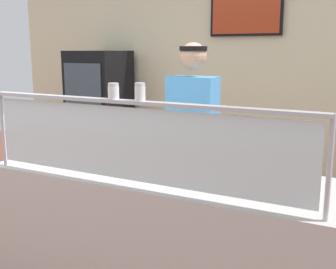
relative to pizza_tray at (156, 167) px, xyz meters
name	(u,v)px	position (x,y,z in m)	size (l,w,h in m)	color
ground_plane	(199,267)	(0.06, 0.58, -0.97)	(12.00, 12.00, 0.00)	brown
shop_rear_unit	(262,82)	(0.06, 2.26, 0.39)	(6.62, 0.13, 2.70)	beige
serving_counter	(162,243)	(0.06, -0.03, -0.49)	(2.22, 0.77, 0.95)	#BCB7B2
sneeze_guard	(134,134)	(0.06, -0.36, 0.29)	(2.04, 0.06, 0.49)	#B2B5BC
pizza_tray	(156,167)	(0.00, 0.00, 0.00)	(0.49, 0.49, 0.04)	#9EA0A8
pizza_server	(155,165)	(0.01, -0.02, 0.02)	(0.07, 0.28, 0.01)	#ADAFB7
parmesan_shaker	(114,92)	(-0.07, -0.36, 0.51)	(0.06, 0.06, 0.09)	white
pepper_flake_shaker	(140,93)	(0.10, -0.36, 0.51)	(0.06, 0.06, 0.10)	white
worker_figure	(192,139)	(-0.08, 0.74, 0.04)	(0.41, 0.50, 1.76)	#23232D
drink_fridge	(100,122)	(-1.78, 1.81, -0.12)	(0.61, 0.62, 1.69)	black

